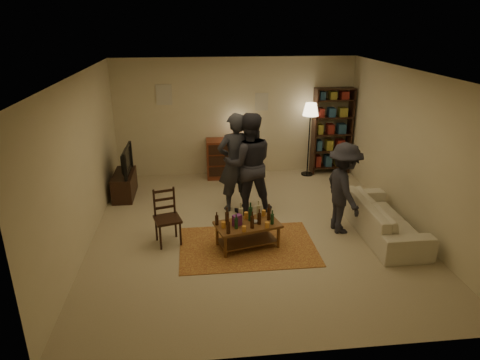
{
  "coord_description": "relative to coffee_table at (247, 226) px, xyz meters",
  "views": [
    {
      "loc": [
        -0.96,
        -6.68,
        3.52
      ],
      "look_at": [
        -0.22,
        0.1,
        0.91
      ],
      "focal_mm": 32.0,
      "sensor_mm": 36.0,
      "label": 1
    }
  ],
  "objects": [
    {
      "name": "room_shell",
      "position": [
        -0.47,
        3.56,
        1.43
      ],
      "size": [
        6.0,
        6.0,
        6.0
      ],
      "color": "beige",
      "rests_on": "ground"
    },
    {
      "name": "tv_stand",
      "position": [
        -2.27,
        2.38,
        0.0
      ],
      "size": [
        0.4,
        1.0,
        1.06
      ],
      "color": "black",
      "rests_on": "ground"
    },
    {
      "name": "dresser",
      "position": [
        -0.01,
        3.3,
        0.09
      ],
      "size": [
        1.0,
        0.5,
        1.36
      ],
      "color": "brown",
      "rests_on": "ground"
    },
    {
      "name": "floor",
      "position": [
        0.18,
        0.58,
        -0.38
      ],
      "size": [
        6.0,
        6.0,
        0.0
      ],
      "primitive_type": "plane",
      "color": "#C6B793",
      "rests_on": "ground"
    },
    {
      "name": "dining_chair",
      "position": [
        -1.29,
        0.32,
        0.11
      ],
      "size": [
        0.5,
        0.5,
        0.94
      ],
      "rotation": [
        0.0,
        0.0,
        0.27
      ],
      "color": "black",
      "rests_on": "ground"
    },
    {
      "name": "rug",
      "position": [
        0.01,
        0.0,
        -0.38
      ],
      "size": [
        2.2,
        1.5,
        0.01
      ],
      "primitive_type": "cube",
      "color": "maroon",
      "rests_on": "ground"
    },
    {
      "name": "coffee_table",
      "position": [
        0.0,
        0.0,
        0.0
      ],
      "size": [
        1.12,
        0.79,
        0.76
      ],
      "rotation": [
        0.0,
        0.0,
        0.25
      ],
      "color": "brown",
      "rests_on": "ground"
    },
    {
      "name": "person_by_sofa",
      "position": [
        1.7,
        0.39,
        0.41
      ],
      "size": [
        0.67,
        1.07,
        1.59
      ],
      "primitive_type": "imported",
      "rotation": [
        0.0,
        0.0,
        1.65
      ],
      "color": "#222229",
      "rests_on": "ground"
    },
    {
      "name": "floor_lamp",
      "position": [
        1.85,
        3.23,
        1.07
      ],
      "size": [
        0.36,
        0.36,
        1.71
      ],
      "color": "black",
      "rests_on": "ground"
    },
    {
      "name": "bookshelf",
      "position": [
        2.42,
        3.36,
        0.65
      ],
      "size": [
        0.9,
        0.34,
        2.02
      ],
      "color": "black",
      "rests_on": "ground"
    },
    {
      "name": "sofa",
      "position": [
        2.38,
        0.18,
        -0.08
      ],
      "size": [
        0.81,
        2.08,
        0.61
      ],
      "primitive_type": "imported",
      "rotation": [
        0.0,
        0.0,
        1.57
      ],
      "color": "beige",
      "rests_on": "ground"
    },
    {
      "name": "person_left",
      "position": [
        -0.04,
        1.48,
        0.57
      ],
      "size": [
        0.77,
        0.59,
        1.9
      ],
      "primitive_type": "imported",
      "rotation": [
        0.0,
        0.0,
        3.35
      ],
      "color": "#282930",
      "rests_on": "ground"
    },
    {
      "name": "person_right",
      "position": [
        0.2,
        1.34,
        0.58
      ],
      "size": [
        0.96,
        0.75,
        1.93
      ],
      "primitive_type": "imported",
      "rotation": [
        0.0,
        0.0,
        3.17
      ],
      "color": "#24242B",
      "rests_on": "ground"
    }
  ]
}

